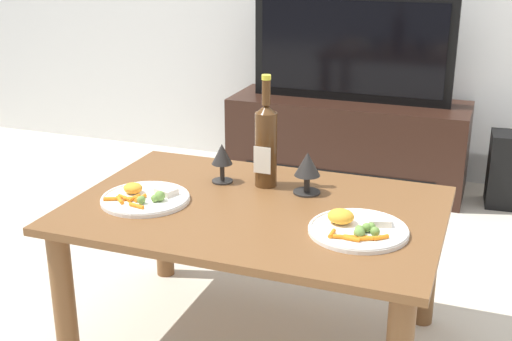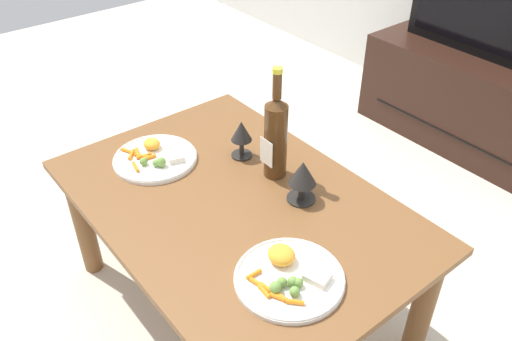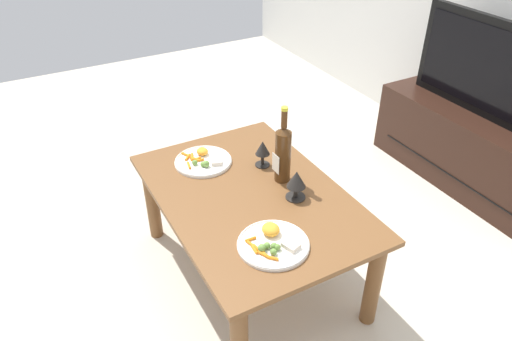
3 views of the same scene
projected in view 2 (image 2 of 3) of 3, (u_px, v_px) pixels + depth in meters
The scene contains 8 objects.
ground_plane at pixel (239, 306), 1.91m from camera, with size 6.40×6.40×0.00m, color beige.
dining_table at pixel (236, 221), 1.66m from camera, with size 1.15×0.78×0.50m.
tv_stand at pixel (486, 107), 2.61m from camera, with size 1.25×0.44×0.47m.
wine_bottle at pixel (276, 135), 1.64m from camera, with size 0.07×0.08×0.38m.
goblet_left at pixel (241, 133), 1.76m from camera, with size 0.07×0.07×0.14m.
goblet_right at pixel (303, 175), 1.57m from camera, with size 0.09×0.09×0.14m.
dinner_plate_left at pixel (155, 157), 1.78m from camera, with size 0.28×0.28×0.05m.
dinner_plate_right at pixel (289, 276), 1.35m from camera, with size 0.29×0.29×0.05m.
Camera 2 is at (1.01, -0.73, 1.53)m, focal length 36.89 mm.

